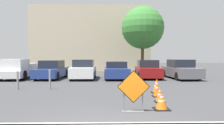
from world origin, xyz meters
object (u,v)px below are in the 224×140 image
road_closed_sign (134,90)px  bollard_nearest (50,79)px  traffic_cone_nearest (162,101)px  parked_car_second (84,70)px  traffic_cone_third (157,88)px  pickup_truck (18,70)px  traffic_cone_second (160,95)px  parked_car_third (116,70)px  traffic_cone_fourth (156,86)px  parked_car_fourth (148,70)px  parked_car_fifth (181,70)px  bollard_second (18,80)px  parked_car_nearest (52,70)px

road_closed_sign → bollard_nearest: bearing=128.7°
traffic_cone_nearest → parked_car_second: size_ratio=0.14×
traffic_cone_nearest → traffic_cone_third: size_ratio=0.73×
road_closed_sign → traffic_cone_nearest: bearing=17.2°
pickup_truck → bollard_nearest: size_ratio=4.64×
pickup_truck → traffic_cone_second: bearing=134.0°
pickup_truck → parked_car_third: (7.94, 0.23, -0.07)m
road_closed_sign → traffic_cone_second: size_ratio=2.23×
road_closed_sign → traffic_cone_third: 3.06m
traffic_cone_fourth → parked_car_second: (-4.38, 6.91, 0.39)m
pickup_truck → parked_car_third: pickup_truck is taller
traffic_cone_fourth → bollard_nearest: bollard_nearest is taller
parked_car_second → bollard_nearest: bearing=77.1°
traffic_cone_nearest → parked_car_second: 11.04m
bollard_nearest → pickup_truck: bearing=125.3°
parked_car_third → parked_car_fourth: size_ratio=1.11×
traffic_cone_nearest → parked_car_fifth: (4.15, 10.41, 0.43)m
traffic_cone_second → parked_car_fifth: 10.02m
pickup_truck → parked_car_third: bearing=-179.5°
bollard_second → traffic_cone_nearest: bearing=-34.8°
parked_car_nearest → bollard_second: bearing=89.4°
road_closed_sign → bollard_nearest: 6.45m
traffic_cone_second → parked_car_second: size_ratio=0.15×
pickup_truck → parked_car_fifth: 13.24m
parked_car_fifth → traffic_cone_nearest: bearing=64.5°
parked_car_third → parked_car_fifth: (5.30, -0.26, 0.06)m
parked_car_third → traffic_cone_second: bearing=97.1°
traffic_cone_nearest → parked_car_nearest: bearing=121.1°
parked_car_fourth → road_closed_sign: bearing=79.1°
pickup_truck → parked_car_third: size_ratio=1.10×
pickup_truck → bollard_nearest: pickup_truck is taller
bollard_nearest → parked_car_third: bearing=56.9°
traffic_cone_nearest → parked_car_nearest: (-6.45, 10.68, 0.40)m
traffic_cone_fourth → parked_car_nearest: (-7.03, 7.23, 0.35)m
parked_car_nearest → pickup_truck: bearing=7.9°
road_closed_sign → parked_car_second: parked_car_second is taller
pickup_truck → parked_car_fifth: pickup_truck is taller
parked_car_fourth → bollard_nearest: 8.91m
parked_car_fourth → parked_car_fifth: parked_car_fifth is taller
traffic_cone_third → bollard_second: bollard_second is taller
parked_car_nearest → bollard_second: parked_car_nearest is taller
parked_car_nearest → parked_car_fourth: 7.95m
traffic_cone_nearest → bollard_second: 8.28m
parked_car_nearest → bollard_nearest: 6.13m
traffic_cone_nearest → parked_car_fifth: size_ratio=0.13×
traffic_cone_third → traffic_cone_nearest: bearing=-99.2°
road_closed_sign → traffic_cone_second: bearing=51.0°
traffic_cone_nearest → parked_car_third: (-1.15, 10.67, 0.37)m
traffic_cone_fourth → road_closed_sign: bearing=-112.9°
traffic_cone_third → pickup_truck: 12.44m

